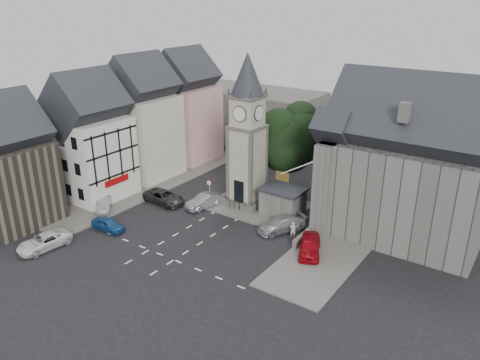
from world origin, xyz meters
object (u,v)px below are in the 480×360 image
Objects in this scene: clock_tower at (247,132)px; car_east_red at (310,246)px; car_west_blue at (108,225)px; pedestrian at (293,230)px; stone_shelter at (283,202)px.

car_east_red is at bearing -28.44° from clock_tower.
car_west_blue is at bearing 177.57° from car_east_red.
car_west_blue is 17.90m from pedestrian.
car_east_red is (5.84, -5.27, -0.77)m from stone_shelter.
clock_tower reaches higher than car_east_red.
stone_shelter is 4.86m from pedestrian.
stone_shelter is 7.91m from car_east_red.
car_east_red is at bearing 114.97° from pedestrian.
car_east_red is 2.80× the size of pedestrian.
pedestrian is (15.50, 8.96, 0.20)m from car_west_blue.
car_east_red is (18.14, 7.27, 0.17)m from car_west_blue.
car_west_blue is 2.21× the size of pedestrian.
car_west_blue is 0.79× the size of car_east_red.
pedestrian reaches higher than car_west_blue.
pedestrian is at bearing -27.01° from clock_tower.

